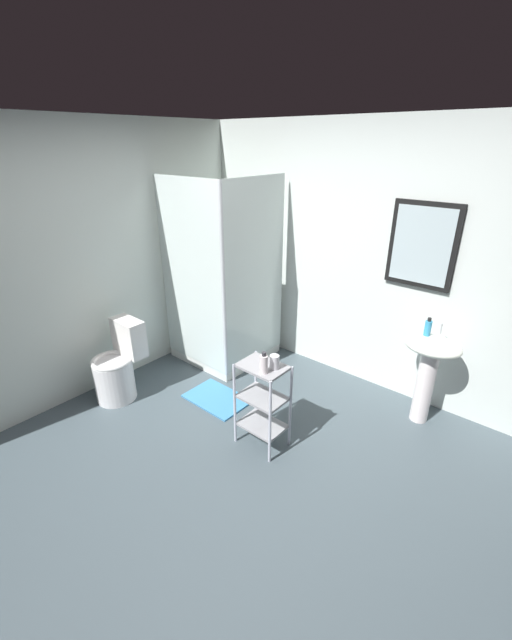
{
  "coord_description": "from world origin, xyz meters",
  "views": [
    {
      "loc": [
        1.65,
        -1.65,
        2.3
      ],
      "look_at": [
        -0.22,
        0.55,
        0.99
      ],
      "focal_mm": 22.4,
      "sensor_mm": 36.0,
      "label": 1
    }
  ],
  "objects_px": {
    "lotion_bottle_white": "(264,364)",
    "hand_soap_bottle": "(428,328)",
    "shower_stall": "(225,322)",
    "toilet": "(118,367)",
    "bath_mat": "(217,398)",
    "rinse_cup": "(274,362)",
    "storage_cart": "(262,399)",
    "pedestal_sink": "(429,363)"
  },
  "relations": [
    {
      "from": "shower_stall",
      "to": "lotion_bottle_white",
      "type": "distance_m",
      "value": 1.59
    },
    {
      "from": "hand_soap_bottle",
      "to": "lotion_bottle_white",
      "type": "relative_size",
      "value": 0.92
    },
    {
      "from": "hand_soap_bottle",
      "to": "rinse_cup",
      "type": "xyz_separation_m",
      "value": [
        -0.71,
        -1.15,
        -0.08
      ]
    },
    {
      "from": "toilet",
      "to": "bath_mat",
      "type": "relative_size",
      "value": 1.27
    },
    {
      "from": "shower_stall",
      "to": "rinse_cup",
      "type": "distance_m",
      "value": 1.55
    },
    {
      "from": "rinse_cup",
      "to": "shower_stall",
      "type": "bearing_deg",
      "value": 148.89
    },
    {
      "from": "storage_cart",
      "to": "bath_mat",
      "type": "distance_m",
      "value": 0.85
    },
    {
      "from": "hand_soap_bottle",
      "to": "rinse_cup",
      "type": "distance_m",
      "value": 1.36
    },
    {
      "from": "lotion_bottle_white",
      "to": "storage_cart",
      "type": "bearing_deg",
      "value": 133.59
    },
    {
      "from": "storage_cart",
      "to": "lotion_bottle_white",
      "type": "relative_size",
      "value": 4.32
    },
    {
      "from": "toilet",
      "to": "lotion_bottle_white",
      "type": "relative_size",
      "value": 4.43
    },
    {
      "from": "rinse_cup",
      "to": "bath_mat",
      "type": "xyz_separation_m",
      "value": [
        -0.81,
        0.16,
        -0.79
      ]
    },
    {
      "from": "toilet",
      "to": "storage_cart",
      "type": "distance_m",
      "value": 1.53
    },
    {
      "from": "shower_stall",
      "to": "rinse_cup",
      "type": "height_order",
      "value": "shower_stall"
    },
    {
      "from": "hand_soap_bottle",
      "to": "lotion_bottle_white",
      "type": "distance_m",
      "value": 1.45
    },
    {
      "from": "pedestal_sink",
      "to": "bath_mat",
      "type": "distance_m",
      "value": 1.95
    },
    {
      "from": "pedestal_sink",
      "to": "lotion_bottle_white",
      "type": "distance_m",
      "value": 1.48
    },
    {
      "from": "shower_stall",
      "to": "bath_mat",
      "type": "bearing_deg",
      "value": -52.09
    },
    {
      "from": "rinse_cup",
      "to": "bath_mat",
      "type": "height_order",
      "value": "rinse_cup"
    },
    {
      "from": "pedestal_sink",
      "to": "lotion_bottle_white",
      "type": "bearing_deg",
      "value": -123.34
    },
    {
      "from": "storage_cart",
      "to": "rinse_cup",
      "type": "xyz_separation_m",
      "value": [
        0.09,
        0.02,
        0.36
      ]
    },
    {
      "from": "storage_cart",
      "to": "hand_soap_bottle",
      "type": "height_order",
      "value": "hand_soap_bottle"
    },
    {
      "from": "lotion_bottle_white",
      "to": "hand_soap_bottle",
      "type": "bearing_deg",
      "value": 59.62
    },
    {
      "from": "storage_cart",
      "to": "shower_stall",
      "type": "bearing_deg",
      "value": 146.18
    },
    {
      "from": "rinse_cup",
      "to": "bath_mat",
      "type": "relative_size",
      "value": 0.18
    },
    {
      "from": "shower_stall",
      "to": "hand_soap_bottle",
      "type": "xyz_separation_m",
      "value": [
        2.01,
        0.37,
        0.42
      ]
    },
    {
      "from": "pedestal_sink",
      "to": "shower_stall",
      "type": "bearing_deg",
      "value": -170.61
    },
    {
      "from": "shower_stall",
      "to": "storage_cart",
      "type": "bearing_deg",
      "value": -33.82
    },
    {
      "from": "rinse_cup",
      "to": "lotion_bottle_white",
      "type": "bearing_deg",
      "value": -101.94
    },
    {
      "from": "shower_stall",
      "to": "hand_soap_bottle",
      "type": "bearing_deg",
      "value": 10.45
    },
    {
      "from": "lotion_bottle_white",
      "to": "rinse_cup",
      "type": "relative_size",
      "value": 1.56
    },
    {
      "from": "bath_mat",
      "to": "rinse_cup",
      "type": "bearing_deg",
      "value": -11.02
    },
    {
      "from": "rinse_cup",
      "to": "bath_mat",
      "type": "bearing_deg",
      "value": 168.98
    },
    {
      "from": "toilet",
      "to": "storage_cart",
      "type": "bearing_deg",
      "value": 14.13
    },
    {
      "from": "toilet",
      "to": "rinse_cup",
      "type": "relative_size",
      "value": 6.92
    },
    {
      "from": "toilet",
      "to": "bath_mat",
      "type": "bearing_deg",
      "value": 36.02
    },
    {
      "from": "pedestal_sink",
      "to": "lotion_bottle_white",
      "type": "height_order",
      "value": "lotion_bottle_white"
    },
    {
      "from": "pedestal_sink",
      "to": "rinse_cup",
      "type": "distance_m",
      "value": 1.39
    },
    {
      "from": "shower_stall",
      "to": "storage_cart",
      "type": "height_order",
      "value": "shower_stall"
    },
    {
      "from": "shower_stall",
      "to": "rinse_cup",
      "type": "relative_size",
      "value": 18.21
    },
    {
      "from": "lotion_bottle_white",
      "to": "bath_mat",
      "type": "height_order",
      "value": "lotion_bottle_white"
    },
    {
      "from": "shower_stall",
      "to": "pedestal_sink",
      "type": "bearing_deg",
      "value": 9.39
    }
  ]
}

